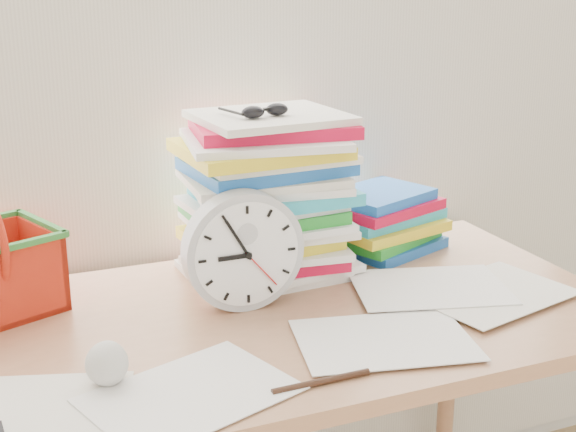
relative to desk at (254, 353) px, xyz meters
name	(u,v)px	position (x,y,z in m)	size (l,w,h in m)	color
curtain	(187,3)	(0.00, 0.38, 0.62)	(2.40, 0.01, 2.50)	silver
desk	(254,353)	(0.00, 0.00, 0.00)	(1.40, 0.70, 0.75)	#A46F4C
paper_stack	(268,197)	(0.10, 0.19, 0.24)	(0.34, 0.28, 0.34)	white
clock	(243,250)	(0.00, 0.05, 0.19)	(0.23, 0.23, 0.05)	#B3B5B9
sunglasses	(265,111)	(0.09, 0.17, 0.43)	(0.12, 0.10, 0.03)	black
book_stack	(384,221)	(0.40, 0.23, 0.14)	(0.27, 0.21, 0.14)	white
crumpled_ball	(106,363)	(-0.30, -0.15, 0.11)	(0.07, 0.07, 0.07)	silver
pen	(321,382)	(0.01, -0.28, 0.08)	(0.01, 0.01, 0.17)	black
scattered_papers	(254,314)	(0.00, 0.00, 0.08)	(1.26, 0.42, 0.02)	white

